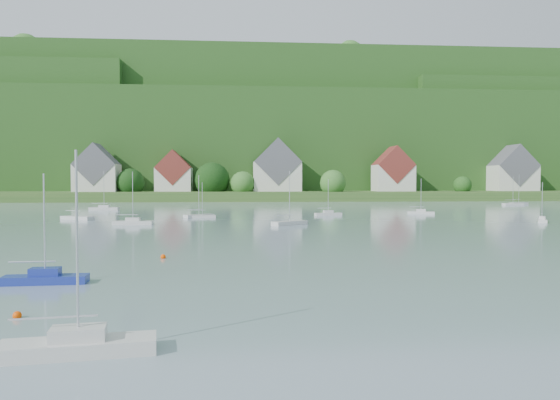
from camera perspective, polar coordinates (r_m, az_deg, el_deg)
name	(u,v)px	position (r m, az deg, el deg)	size (l,w,h in m)	color
far_shore_strip	(261,195)	(197.31, -2.03, 0.56)	(600.00, 60.00, 3.00)	#2E5720
forested_ridge	(255,147)	(266.28, -2.60, 5.55)	(620.00, 181.22, 69.89)	#183C13
village_building_0	(97,172)	(189.82, -18.70, 2.82)	(14.00, 10.40, 16.00)	silver
village_building_1	(174,174)	(187.29, -11.10, 2.66)	(12.00, 9.36, 14.00)	silver
village_building_2	(277,170)	(185.60, -0.32, 3.18)	(16.00, 11.44, 18.00)	silver
village_building_3	(393,172)	(190.78, 11.81, 2.85)	(13.00, 10.40, 15.50)	silver
village_building_4	(513,172)	(211.51, 23.29, 2.69)	(15.00, 10.40, 16.50)	silver
near_sailboat_0	(78,344)	(22.42, -20.45, -13.99)	(5.89, 2.40, 7.72)	silver
near_sailboat_1	(45,277)	(38.00, -23.47, -7.47)	(5.28, 1.73, 7.04)	navy
mooring_buoy_0	(17,318)	(29.38, -25.91, -11.09)	(0.42, 0.42, 0.42)	#F64901
mooring_buoy_3	(163,258)	(47.16, -12.19, -6.02)	(0.45, 0.45, 0.45)	#F64901
far_sailboat_cluster	(331,210)	(115.56, 5.38, -1.05)	(185.28, 67.36, 8.71)	silver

